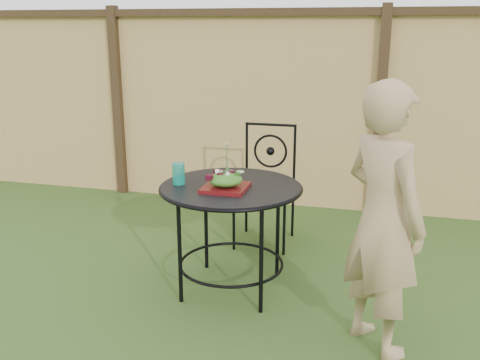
{
  "coord_description": "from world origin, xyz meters",
  "views": [
    {
      "loc": [
        1.31,
        -2.81,
        1.71
      ],
      "look_at": [
        0.46,
        0.39,
        0.75
      ],
      "focal_mm": 40.0,
      "sensor_mm": 36.0,
      "label": 1
    }
  ],
  "objects_px": {
    "patio_table": "(231,206)",
    "diner": "(383,220)",
    "patio_chair": "(266,182)",
    "salad_plate": "(226,188)"
  },
  "relations": [
    {
      "from": "patio_table",
      "to": "diner",
      "type": "bearing_deg",
      "value": -24.53
    },
    {
      "from": "diner",
      "to": "patio_chair",
      "type": "bearing_deg",
      "value": -8.63
    },
    {
      "from": "patio_table",
      "to": "patio_chair",
      "type": "height_order",
      "value": "patio_chair"
    },
    {
      "from": "patio_chair",
      "to": "diner",
      "type": "distance_m",
      "value": 1.62
    },
    {
      "from": "diner",
      "to": "salad_plate",
      "type": "relative_size",
      "value": 5.42
    },
    {
      "from": "patio_chair",
      "to": "diner",
      "type": "relative_size",
      "value": 0.65
    },
    {
      "from": "patio_table",
      "to": "salad_plate",
      "type": "distance_m",
      "value": 0.18
    },
    {
      "from": "diner",
      "to": "salad_plate",
      "type": "height_order",
      "value": "diner"
    },
    {
      "from": "patio_table",
      "to": "diner",
      "type": "xyz_separation_m",
      "value": [
        0.95,
        -0.43,
        0.15
      ]
    },
    {
      "from": "diner",
      "to": "salad_plate",
      "type": "bearing_deg",
      "value": 27.28
    }
  ]
}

